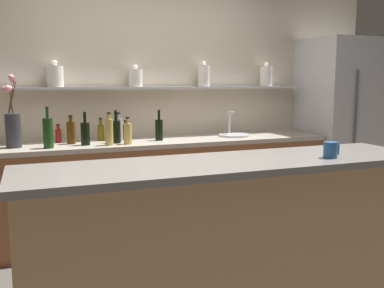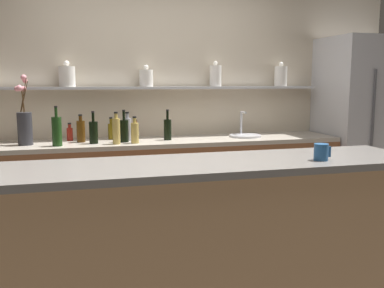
% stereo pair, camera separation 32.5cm
% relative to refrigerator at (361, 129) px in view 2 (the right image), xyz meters
% --- Properties ---
extents(back_wall_unit, '(5.20, 0.28, 2.60)m').
position_rel_refrigerator_xyz_m(back_wall_unit, '(-2.18, 0.40, 0.34)').
color(back_wall_unit, beige).
rests_on(back_wall_unit, ground_plane).
extents(back_counter_unit, '(3.72, 0.62, 0.92)m').
position_rel_refrigerator_xyz_m(back_counter_unit, '(-2.30, 0.04, -0.50)').
color(back_counter_unit, brown).
rests_on(back_counter_unit, ground_plane).
extents(island_counter, '(2.42, 0.61, 1.02)m').
position_rel_refrigerator_xyz_m(island_counter, '(-2.18, -1.66, -0.45)').
color(island_counter, tan).
rests_on(island_counter, ground_plane).
extents(refrigerator, '(0.84, 0.73, 1.92)m').
position_rel_refrigerator_xyz_m(refrigerator, '(0.00, 0.00, 0.00)').
color(refrigerator, '#B7B7BC').
rests_on(refrigerator, ground_plane).
extents(flower_vase, '(0.13, 0.15, 0.61)m').
position_rel_refrigerator_xyz_m(flower_vase, '(-3.39, 0.02, 0.15)').
color(flower_vase, '#2D2D33').
rests_on(flower_vase, back_counter_unit).
extents(sink_fixture, '(0.32, 0.32, 0.25)m').
position_rel_refrigerator_xyz_m(sink_fixture, '(-1.32, 0.05, -0.02)').
color(sink_fixture, '#B7B7BC').
rests_on(sink_fixture, back_counter_unit).
extents(bottle_sauce_0, '(0.05, 0.05, 0.17)m').
position_rel_refrigerator_xyz_m(bottle_sauce_0, '(-3.02, 0.21, 0.03)').
color(bottle_sauce_0, maroon).
rests_on(bottle_sauce_0, back_counter_unit).
extents(bottle_spirit_1, '(0.07, 0.07, 0.27)m').
position_rel_refrigerator_xyz_m(bottle_spirit_1, '(-2.49, 0.06, 0.07)').
color(bottle_spirit_1, gray).
rests_on(bottle_spirit_1, back_counter_unit).
extents(bottle_wine_2, '(0.08, 0.08, 0.29)m').
position_rel_refrigerator_xyz_m(bottle_wine_2, '(-2.81, -0.05, 0.06)').
color(bottle_wine_2, black).
rests_on(bottle_wine_2, back_counter_unit).
extents(bottle_spirit_3, '(0.07, 0.07, 0.29)m').
position_rel_refrigerator_xyz_m(bottle_spirit_3, '(-2.61, -0.14, 0.08)').
color(bottle_spirit_3, tan).
rests_on(bottle_spirit_3, back_counter_unit).
extents(bottle_sauce_4, '(0.06, 0.06, 0.19)m').
position_rel_refrigerator_xyz_m(bottle_sauce_4, '(-2.40, 0.19, 0.03)').
color(bottle_sauce_4, maroon).
rests_on(bottle_sauce_4, back_counter_unit).
extents(bottle_wine_5, '(0.08, 0.08, 0.30)m').
position_rel_refrigerator_xyz_m(bottle_wine_5, '(-2.53, -0.02, 0.06)').
color(bottle_wine_5, black).
rests_on(bottle_wine_5, back_counter_unit).
extents(bottle_wine_6, '(0.07, 0.07, 0.29)m').
position_rel_refrigerator_xyz_m(bottle_wine_6, '(-2.12, 0.01, 0.06)').
color(bottle_wine_6, black).
rests_on(bottle_wine_6, back_counter_unit).
extents(bottle_spirit_7, '(0.08, 0.08, 0.25)m').
position_rel_refrigerator_xyz_m(bottle_spirit_7, '(-2.92, 0.07, 0.06)').
color(bottle_spirit_7, '#4C2D0C').
rests_on(bottle_spirit_7, back_counter_unit).
extents(bottle_spirit_8, '(0.07, 0.07, 0.24)m').
position_rel_refrigerator_xyz_m(bottle_spirit_8, '(-2.45, -0.12, 0.06)').
color(bottle_spirit_8, tan).
rests_on(bottle_spirit_8, back_counter_unit).
extents(bottle_oil_9, '(0.06, 0.06, 0.21)m').
position_rel_refrigerator_xyz_m(bottle_oil_9, '(-2.63, 0.20, 0.04)').
color(bottle_oil_9, brown).
rests_on(bottle_oil_9, back_counter_unit).
extents(bottle_wine_10, '(0.08, 0.08, 0.34)m').
position_rel_refrigerator_xyz_m(bottle_wine_10, '(-3.12, -0.12, 0.09)').
color(bottle_wine_10, '#193814').
rests_on(bottle_wine_10, back_counter_unit).
extents(coffee_mug, '(0.10, 0.08, 0.10)m').
position_rel_refrigerator_xyz_m(coffee_mug, '(-1.61, -1.79, 0.11)').
color(coffee_mug, '#235184').
rests_on(coffee_mug, island_counter).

